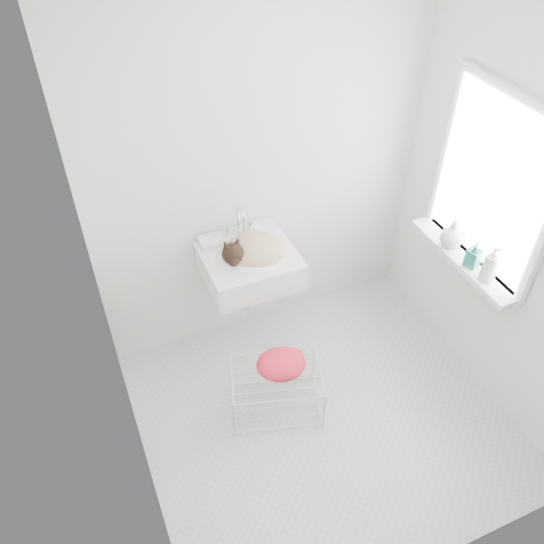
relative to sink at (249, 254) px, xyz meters
name	(u,v)px	position (x,y,z in m)	size (l,w,h in m)	color
floor	(323,418)	(0.19, -0.74, -0.85)	(2.20, 2.00, 0.02)	silver
back_wall	(261,171)	(0.19, 0.26, 0.40)	(2.20, 0.02, 2.50)	silver
right_wall	(516,218)	(1.29, -0.74, 0.40)	(0.02, 2.00, 2.50)	silver
left_wall	(113,336)	(-0.91, -0.74, 0.40)	(0.02, 2.00, 2.50)	silver
window_glass	(494,185)	(1.27, -0.54, 0.50)	(0.01, 0.80, 1.00)	white
window_frame	(492,185)	(1.26, -0.54, 0.50)	(0.04, 0.90, 1.10)	white
windowsill	(463,259)	(1.20, -0.54, -0.02)	(0.16, 0.88, 0.04)	white
sink	(249,254)	(0.00, 0.00, 0.00)	(0.57, 0.50, 0.23)	white
faucet	(238,220)	(0.00, 0.18, 0.14)	(0.21, 0.15, 0.21)	silver
cat	(252,250)	(0.01, -0.02, 0.04)	(0.43, 0.36, 0.25)	tan
wire_rack	(276,392)	(-0.05, -0.54, -0.70)	(0.54, 0.38, 0.33)	silver
towel	(281,368)	(-0.01, -0.53, -0.49)	(0.31, 0.22, 0.13)	#D23600
bottle_a	(485,279)	(1.19, -0.76, 0.00)	(0.08, 0.08, 0.20)	white
bottle_b	(471,265)	(1.19, -0.62, 0.00)	(0.08, 0.08, 0.17)	#186D61
bottle_c	(449,245)	(1.19, -0.41, 0.00)	(0.15, 0.15, 0.19)	silver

